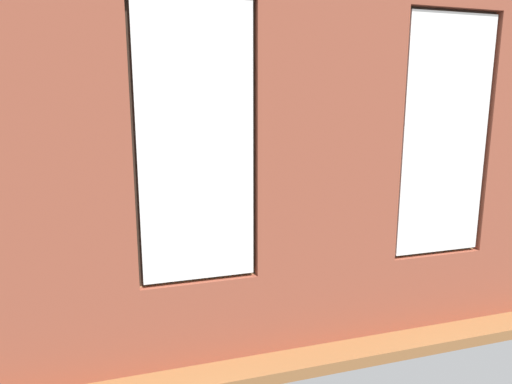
{
  "coord_description": "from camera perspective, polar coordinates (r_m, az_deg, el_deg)",
  "views": [
    {
      "loc": [
        1.68,
        5.97,
        2.09
      ],
      "look_at": [
        -0.05,
        0.4,
        0.91
      ],
      "focal_mm": 32.0,
      "sensor_mm": 36.0,
      "label": 1
    }
  ],
  "objects": [
    {
      "name": "candle_jar",
      "position": [
        6.16,
        -3.69,
        -3.6
      ],
      "size": [
        0.08,
        0.08,
        0.09
      ],
      "primitive_type": "cylinder",
      "color": "#B7333D",
      "rests_on": "coffee_table"
    },
    {
      "name": "potted_plant_near_tv",
      "position": [
        5.35,
        -21.84,
        -4.91
      ],
      "size": [
        0.89,
        1.05,
        1.29
      ],
      "color": "#9E5638",
      "rests_on": "ground_plane"
    },
    {
      "name": "remote_silver",
      "position": [
        6.32,
        1.32,
        -3.52
      ],
      "size": [
        0.16,
        0.15,
        0.02
      ],
      "primitive_type": "cube",
      "rotation": [
        0.0,
        0.0,
        4.04
      ],
      "color": "#B2B2B7",
      "rests_on": "coffee_table"
    },
    {
      "name": "potted_plant_corner_far_left",
      "position": [
        5.96,
        28.54,
        -5.06
      ],
      "size": [
        0.79,
        0.8,
        1.26
      ],
      "color": "gray",
      "rests_on": "ground_plane"
    },
    {
      "name": "potted_plant_foreground_right",
      "position": [
        8.05,
        -22.09,
        -0.17
      ],
      "size": [
        0.75,
        0.69,
        1.11
      ],
      "color": "#9E5638",
      "rests_on": "ground_plane"
    },
    {
      "name": "couch_by_window",
      "position": [
        4.65,
        2.88,
        -10.85
      ],
      "size": [
        2.0,
        0.87,
        0.8
      ],
      "color": "black",
      "rests_on": "ground_plane"
    },
    {
      "name": "ground_plane",
      "position": [
        6.56,
        -1.42,
        -7.62
      ],
      "size": [
        6.73,
        5.92,
        0.1
      ],
      "primitive_type": "cube",
      "color": "brown"
    },
    {
      "name": "table_plant_small",
      "position": [
        6.63,
        3.09,
        -1.78
      ],
      "size": [
        0.15,
        0.15,
        0.24
      ],
      "color": "#47423D",
      "rests_on": "coffee_table"
    },
    {
      "name": "tv_flatscreen",
      "position": [
        6.29,
        -26.36,
        -0.34
      ],
      "size": [
        1.2,
        0.2,
        0.82
      ],
      "color": "black",
      "rests_on": "media_console"
    },
    {
      "name": "remote_black",
      "position": [
        6.4,
        0.01,
        -3.34
      ],
      "size": [
        0.05,
        0.17,
        0.02
      ],
      "primitive_type": "cube",
      "rotation": [
        0.0,
        0.0,
        3.14
      ],
      "color": "black",
      "rests_on": "coffee_table"
    },
    {
      "name": "papasan_chair",
      "position": [
        7.88,
        -8.99,
        -0.81
      ],
      "size": [
        1.08,
        1.08,
        0.69
      ],
      "color": "olive",
      "rests_on": "ground_plane"
    },
    {
      "name": "media_console",
      "position": [
        6.45,
        -25.83,
        -6.22
      ],
      "size": [
        1.02,
        0.42,
        0.53
      ],
      "primitive_type": "cube",
      "color": "black",
      "rests_on": "ground_plane"
    },
    {
      "name": "couch_left",
      "position": [
        7.55,
        15.81,
        -2.51
      ],
      "size": [
        0.9,
        1.88,
        0.8
      ],
      "rotation": [
        0.0,
        0.0,
        1.59
      ],
      "color": "black",
      "rests_on": "ground_plane"
    },
    {
      "name": "coffee_table",
      "position": [
        6.41,
        0.01,
        -3.88
      ],
      "size": [
        1.51,
        0.8,
        0.45
      ],
      "color": "tan",
      "rests_on": "ground_plane"
    },
    {
      "name": "brick_wall_with_windows",
      "position": [
        3.8,
        9.12,
        5.36
      ],
      "size": [
        6.13,
        0.3,
        3.44
      ],
      "color": "brown",
      "rests_on": "ground_plane"
    },
    {
      "name": "potted_plant_between_couches",
      "position": [
        5.21,
        17.85,
        -4.2
      ],
      "size": [
        0.89,
        0.85,
        1.19
      ],
      "color": "gray",
      "rests_on": "ground_plane"
    },
    {
      "name": "cup_ceramic",
      "position": [
        6.43,
        -1.86,
        -2.99
      ],
      "size": [
        0.07,
        0.07,
        0.08
      ],
      "primitive_type": "cylinder",
      "color": "#4C4C51",
      "rests_on": "coffee_table"
    },
    {
      "name": "potted_plant_beside_window_right",
      "position": [
        4.16,
        -16.95,
        -7.64
      ],
      "size": [
        0.97,
        0.98,
        1.53
      ],
      "color": "beige",
      "rests_on": "ground_plane"
    }
  ]
}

